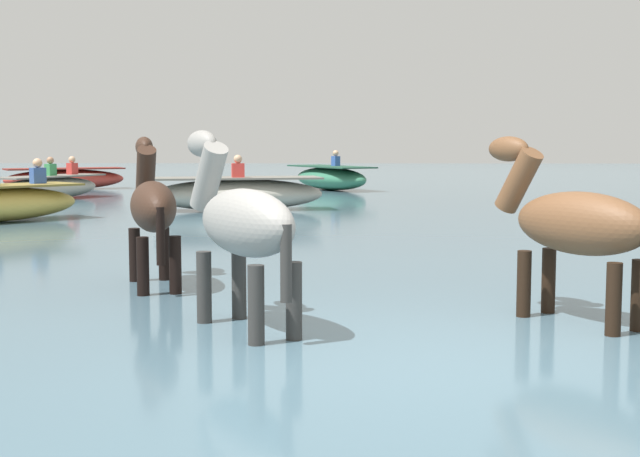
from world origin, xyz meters
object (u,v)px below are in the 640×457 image
object	(u,v)px
horse_lead_dark_bay	(152,210)
boat_mid_channel	(49,187)
horse_flank_grey	(242,228)
boat_near_starboard	(330,178)
boat_far_offshore	(65,179)
horse_trailing_bay	(574,228)
boat_distant_east	(237,194)

from	to	relation	value
horse_lead_dark_bay	boat_mid_channel	xyz separation A→B (m)	(-5.62, 13.37, -0.46)
horse_lead_dark_bay	horse_flank_grey	distance (m)	2.32
horse_lead_dark_bay	boat_near_starboard	world-z (taller)	horse_lead_dark_bay
boat_near_starboard	boat_far_offshore	bearing A→B (deg)	-178.71
horse_lead_dark_bay	horse_trailing_bay	distance (m)	4.14
boat_mid_channel	horse_flank_grey	bearing A→B (deg)	-66.27
boat_mid_channel	boat_near_starboard	size ratio (longest dim) A/B	0.92
horse_lead_dark_bay	horse_flank_grey	size ratio (longest dim) A/B	0.98
horse_trailing_bay	boat_near_starboard	world-z (taller)	horse_trailing_bay
horse_lead_dark_bay	boat_distant_east	world-z (taller)	horse_lead_dark_bay
horse_trailing_bay	boat_distant_east	world-z (taller)	horse_trailing_bay
horse_trailing_bay	boat_far_offshore	size ratio (longest dim) A/B	0.49
boat_mid_channel	horse_trailing_bay	bearing A→B (deg)	-57.98
horse_flank_grey	boat_mid_channel	world-z (taller)	horse_flank_grey
boat_distant_east	horse_lead_dark_bay	bearing A→B (deg)	-87.86
boat_distant_east	boat_mid_channel	size ratio (longest dim) A/B	1.09
horse_flank_grey	boat_mid_channel	bearing A→B (deg)	113.73
boat_mid_channel	horse_lead_dark_bay	bearing A→B (deg)	-67.21
horse_lead_dark_bay	boat_near_starboard	distance (m)	18.25
horse_trailing_bay	boat_mid_channel	size ratio (longest dim) A/B	0.51
horse_flank_grey	boat_distant_east	distance (m)	12.05
boat_distant_east	boat_far_offshore	xyz separation A→B (m)	(-6.33, 8.07, -0.03)
boat_mid_channel	boat_far_offshore	distance (m)	4.75
horse_flank_grey	boat_far_offshore	size ratio (longest dim) A/B	0.50
boat_mid_channel	boat_near_starboard	bearing A→B (deg)	34.13
boat_distant_east	boat_near_starboard	size ratio (longest dim) A/B	1.00
boat_near_starboard	horse_lead_dark_bay	bearing A→B (deg)	-94.66
boat_distant_east	boat_near_starboard	distance (m)	8.46
boat_distant_east	boat_near_starboard	xyz separation A→B (m)	(1.85, 8.25, 0.01)
boat_far_offshore	boat_distant_east	bearing A→B (deg)	-51.86
horse_flank_grey	boat_far_offshore	bearing A→B (deg)	111.42
horse_lead_dark_bay	horse_trailing_bay	size ratio (longest dim) A/B	1.00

